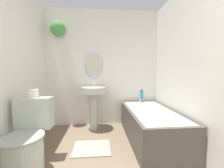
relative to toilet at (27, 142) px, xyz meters
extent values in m
cube|color=silver|center=(0.89, 1.39, 0.86)|extent=(2.43, 0.06, 2.40)
ellipsoid|color=beige|center=(0.69, 1.35, 0.94)|extent=(0.36, 0.02, 0.59)
ellipsoid|color=silver|center=(0.69, 1.34, 0.94)|extent=(0.32, 0.01, 0.55)
cylinder|color=#47474C|center=(0.01, 1.27, 1.69)|extent=(0.13, 0.13, 0.07)
sphere|color=#4C934C|center=(0.01, 1.27, 1.62)|extent=(0.29, 0.29, 0.29)
cube|color=silver|center=(2.07, -0.01, 0.86)|extent=(0.06, 2.86, 2.40)
cylinder|color=#B2BCB2|center=(0.00, -0.08, -0.13)|extent=(0.39, 0.39, 0.42)
cylinder|color=#97A097|center=(0.00, -0.08, 0.09)|extent=(0.42, 0.42, 0.02)
cube|color=#B2BCB2|center=(0.00, 0.20, 0.27)|extent=(0.42, 0.18, 0.39)
cylinder|color=#B2BCB2|center=(0.69, 1.08, 0.02)|extent=(0.16, 0.16, 0.72)
cylinder|color=#B2BCB2|center=(0.69, 1.08, 0.44)|extent=(0.47, 0.47, 0.11)
cylinder|color=silver|center=(0.69, 1.21, 0.54)|extent=(0.02, 0.02, 0.10)
cube|color=#4C4742|center=(1.65, 0.58, -0.09)|extent=(0.75, 1.45, 0.49)
cube|color=#B2BCB2|center=(1.65, 0.58, 0.13)|extent=(0.65, 1.35, 0.04)
cylinder|color=silver|center=(1.65, 1.21, 0.19)|extent=(0.04, 0.04, 0.08)
cylinder|color=#2D84C6|center=(1.67, 1.19, 0.32)|extent=(0.07, 0.07, 0.17)
cylinder|color=black|center=(1.67, 1.19, 0.41)|extent=(0.04, 0.04, 0.02)
cube|color=#B7A88E|center=(0.69, 0.38, -0.33)|extent=(0.53, 0.43, 0.02)
cylinder|color=white|center=(0.00, 0.20, 0.52)|extent=(0.11, 0.11, 0.10)
camera|label=1|loc=(0.81, -1.55, 0.77)|focal=22.00mm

